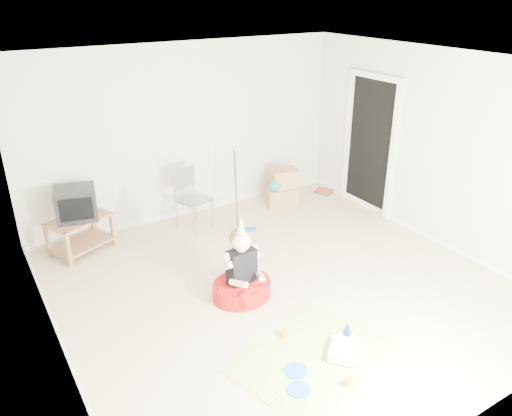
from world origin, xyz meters
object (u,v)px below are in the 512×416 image
crt_tv (76,203)px  birthday_cake (344,351)px  folding_chair (194,199)px  seated_woman (242,280)px  cardboard_boxes (282,188)px  tv_stand (81,232)px

crt_tv → birthday_cake: bearing=-51.4°
folding_chair → seated_woman: bearing=-99.5°
cardboard_boxes → birthday_cake: bearing=-115.1°
tv_stand → seated_woman: seated_woman is taller
crt_tv → folding_chair: size_ratio=0.54×
folding_chair → seated_woman: size_ratio=0.92×
tv_stand → folding_chair: 1.62m
crt_tv → birthday_cake: 3.88m
tv_stand → crt_tv: crt_tv is taller
tv_stand → birthday_cake: tv_stand is taller
cardboard_boxes → birthday_cake: size_ratio=1.38×
birthday_cake → folding_chair: bearing=90.4°
tv_stand → birthday_cake: size_ratio=2.08×
folding_chair → crt_tv: bearing=174.6°
folding_chair → birthday_cake: bearing=-89.6°
crt_tv → seated_woman: (1.28, -2.07, -0.49)m
tv_stand → folding_chair: size_ratio=0.98×
crt_tv → birthday_cake: crt_tv is taller
cardboard_boxes → folding_chair: bearing=-180.0°
tv_stand → folding_chair: folding_chair is taller
tv_stand → birthday_cake: (1.62, -3.46, -0.24)m
seated_woman → folding_chair: bearing=80.5°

